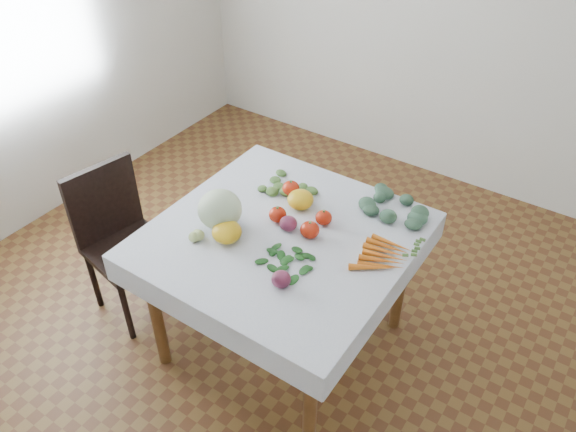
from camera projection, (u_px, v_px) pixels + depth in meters
The scene contains 18 objects.
ground at pixel (283, 341), 3.01m from camera, with size 4.00×4.00×0.00m, color brown.
table at pixel (282, 250), 2.61m from camera, with size 1.00×1.00×0.75m.
tablecloth at pixel (282, 234), 2.55m from camera, with size 1.12×1.12×0.01m, color white.
chair at pixel (119, 232), 2.96m from camera, with size 0.46×0.46×0.86m.
cabbage at pixel (220, 209), 2.54m from camera, with size 0.20×0.20×0.18m, color #B3CBAA.
tomato_a at pixel (291, 188), 2.76m from camera, with size 0.09×0.09×0.07m, color #B8210C.
tomato_b at pixel (278, 215), 2.60m from camera, with size 0.08×0.08×0.07m, color #B8210C.
tomato_c at pixel (310, 230), 2.50m from camera, with size 0.09×0.09×0.08m, color #B8210C.
tomato_d at pixel (324, 218), 2.58m from camera, with size 0.08×0.08×0.07m, color #B8210C.
heirloom_back at pixel (300, 200), 2.67m from camera, with size 0.13×0.13×0.09m, color gold.
heirloom_front at pixel (227, 232), 2.48m from camera, with size 0.13×0.13×0.09m, color gold.
onion_a at pixel (288, 223), 2.55m from camera, with size 0.08×0.08×0.07m, color #4F1633.
onion_b at pixel (281, 279), 2.26m from camera, with size 0.08×0.08×0.07m, color #4F1633.
tomatillo_cluster at pixel (187, 233), 2.51m from camera, with size 0.07×0.11×0.04m.
carrot_bunch at pixel (384, 256), 2.40m from camera, with size 0.20×0.27×0.03m.
kale_bunch at pixel (395, 210), 2.64m from camera, with size 0.33×0.32×0.05m.
basil_bunch at pixel (286, 260), 2.40m from camera, with size 0.25×0.18×0.01m.
dill_bunch at pixel (289, 188), 2.80m from camera, with size 0.24×0.21×0.03m.
Camera 1 is at (1.11, -1.60, 2.39)m, focal length 35.00 mm.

